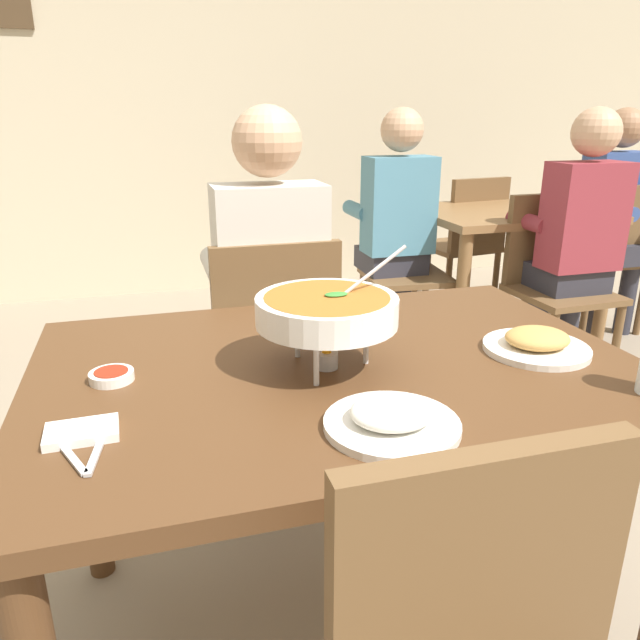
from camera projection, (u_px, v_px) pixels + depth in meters
The scene contains 20 objects.
ground_plane at pixel (336, 631), 1.58m from camera, with size 16.00×16.00×0.00m, color gray.
cafe_rear_partition at pixel (190, 79), 4.16m from camera, with size 10.00×0.10×3.00m, color beige.
dining_table_main at pixel (338, 406), 1.36m from camera, with size 1.32×0.92×0.76m.
chair_diner_main at pixel (272, 348), 2.09m from camera, with size 0.44×0.44×0.90m.
diner_main at pixel (269, 280), 2.04m from camera, with size 0.40×0.45×1.31m.
curry_bowl at pixel (327, 311), 1.26m from camera, with size 0.33×0.30×0.26m.
rice_plate at pixel (393, 418), 1.04m from camera, with size 0.24×0.24×0.06m.
appetizer_plate at pixel (537, 343), 1.38m from camera, with size 0.24×0.24×0.06m.
sauce_dish at pixel (112, 376), 1.23m from camera, with size 0.09×0.09×0.02m.
napkin_folded at pixel (82, 432), 1.02m from camera, with size 0.12×0.08×0.02m, color white.
fork_utensil at pixel (66, 451), 0.97m from camera, with size 0.01×0.17×0.01m, color silver.
spoon_utensil at pixel (99, 446), 0.99m from camera, with size 0.01×0.17×0.01m, color silver.
dining_table_far at pixel (505, 234), 3.42m from camera, with size 1.00×0.80×0.76m.
chair_bg_left at pixel (611, 250), 3.55m from camera, with size 0.46×0.46×0.90m.
chair_bg_middle at pixel (552, 275), 3.02m from camera, with size 0.45×0.45×0.90m.
chair_bg_right at pixel (401, 259), 3.34m from camera, with size 0.48×0.48×0.90m.
chair_bg_corner at pixel (466, 238), 3.90m from camera, with size 0.50×0.50×0.90m.
patron_bg_left at pixel (617, 210), 3.50m from camera, with size 0.40×0.45×1.31m.
patron_bg_middle at pixel (576, 231), 2.88m from camera, with size 0.40×0.45×1.31m.
patron_bg_right at pixel (395, 218), 3.21m from camera, with size 0.40×0.45×1.31m.
Camera 1 is at (-0.38, -1.16, 1.29)m, focal length 33.75 mm.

